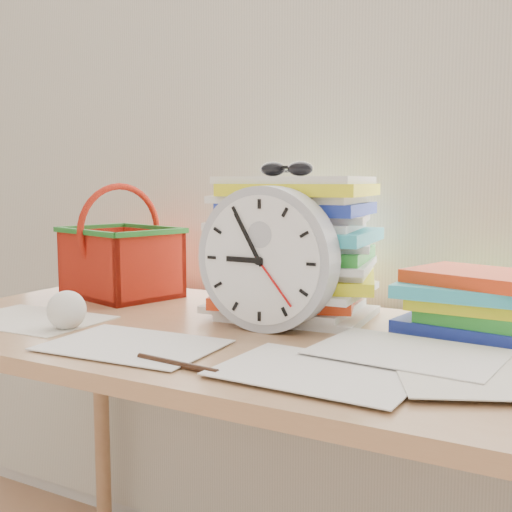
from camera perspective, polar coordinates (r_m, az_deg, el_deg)
The scene contains 10 objects.
curtain at distance 1.58m, azimuth 6.01°, elevation 16.22°, with size 2.40×0.01×2.50m, color beige.
desk at distance 1.27m, azimuth -1.19°, elevation -9.92°, with size 1.40×0.70×0.75m.
paper_stack at distance 1.36m, azimuth 3.40°, elevation 0.80°, with size 0.34×0.28×0.30m, color white, non-canonical shape.
clock at distance 1.23m, azimuth 1.01°, elevation -0.26°, with size 0.28×0.28×0.06m, color #AEB1BA.
sunglasses at distance 1.34m, azimuth 2.72°, elevation 7.75°, with size 0.14×0.12×0.03m, color black, non-canonical shape.
book_stack at distance 1.28m, azimuth 19.11°, elevation -3.89°, with size 0.28×0.22×0.12m, color white, non-canonical shape.
basket at distance 1.63m, azimuth -11.94°, elevation 1.26°, with size 0.27×0.21×0.27m, color red, non-canonical shape.
crumpled_ball at distance 1.31m, azimuth -16.49°, elevation -4.59°, with size 0.08×0.08×0.08m, color white.
pen at distance 1.02m, azimuth -7.07°, elevation -9.50°, with size 0.01×0.01×0.16m, color black.
scattered_papers at distance 1.25m, azimuth -1.20°, elevation -6.36°, with size 1.26×0.42×0.02m, color white, non-canonical shape.
Camera 1 is at (0.61, 0.55, 1.04)m, focal length 45.00 mm.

